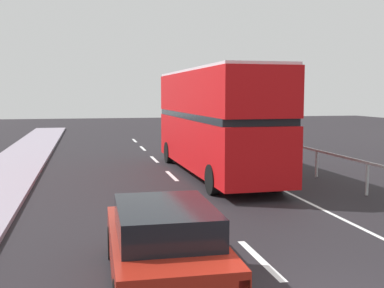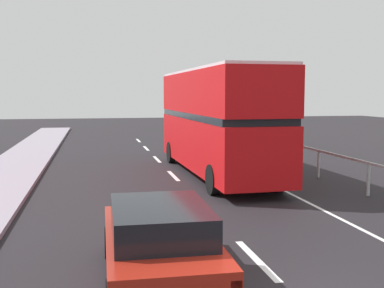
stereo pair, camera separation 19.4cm
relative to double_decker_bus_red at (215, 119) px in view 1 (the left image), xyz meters
The scene contains 4 objects.
lane_paint_markings 4.44m from the double_decker_bus_red, 86.26° to the right, with size 3.36×46.00×0.01m.
bridge_side_railing 5.13m from the double_decker_bus_red, 39.53° to the right, with size 0.10×42.00×1.11m.
double_decker_bus_red is the anchor object (origin of this frame).
hatchback_car_near 11.41m from the double_decker_bus_red, 109.58° to the right, with size 1.92×4.22×1.41m.
Camera 1 is at (-3.32, -6.48, 3.28)m, focal length 44.83 mm.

